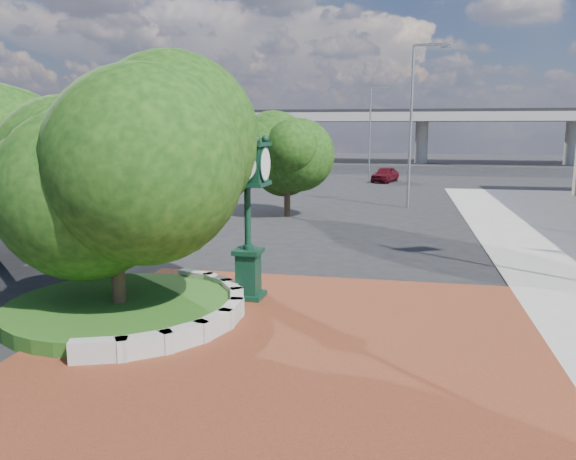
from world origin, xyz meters
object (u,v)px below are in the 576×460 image
(post_clock, at_px, (247,201))
(street_lamp_far, at_px, (372,126))
(street_lamp_near, at_px, (415,114))
(parked_car, at_px, (385,174))

(post_clock, bearing_deg, street_lamp_far, 87.92)
(post_clock, distance_m, street_lamp_far, 39.47)
(street_lamp_near, height_order, street_lamp_far, street_lamp_near)
(post_clock, bearing_deg, street_lamp_near, 76.26)
(parked_car, distance_m, street_lamp_near, 18.07)
(post_clock, relative_size, parked_car, 1.29)
(post_clock, relative_size, street_lamp_near, 0.54)
(post_clock, relative_size, street_lamp_far, 0.62)
(post_clock, height_order, parked_car, post_clock)
(parked_car, height_order, street_lamp_far, street_lamp_far)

